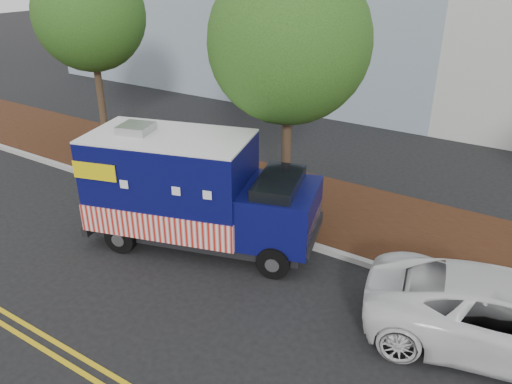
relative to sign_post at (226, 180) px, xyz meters
The scene contains 10 objects.
ground 2.13m from the sign_post, 61.61° to the right, with size 120.00×120.00×0.00m, color black.
curb 1.41m from the sign_post, 10.15° to the right, with size 120.00×0.18×0.15m, color #9E9E99.
mulch_strip 2.40m from the sign_post, 66.75° to the left, with size 120.00×4.00×0.15m, color black.
centerline_near 6.17m from the sign_post, 82.05° to the right, with size 120.00×0.10×0.01m, color gold.
centerline_far 6.42m from the sign_post, 82.37° to the right, with size 120.00×0.10×0.01m, color gold.
tree_a 8.30m from the sign_post, 164.75° to the left, with size 3.84×3.84×6.93m.
tree_b 4.06m from the sign_post, 39.09° to the left, with size 4.16×4.16×6.99m.
sign_post is the anchor object (origin of this frame).
food_truck 1.54m from the sign_post, 90.13° to the right, with size 6.24×3.70×3.11m.
white_car 7.65m from the sign_post, 10.42° to the right, with size 2.44×5.29×1.47m, color white.
Camera 1 is at (6.74, -8.68, 6.85)m, focal length 35.00 mm.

